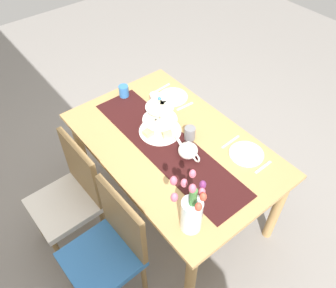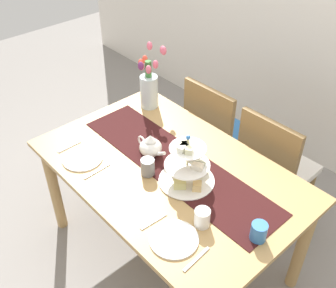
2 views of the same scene
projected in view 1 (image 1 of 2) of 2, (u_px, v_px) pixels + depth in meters
The scene contains 17 objects.
ground_plane at pixel (172, 204), 2.89m from camera, with size 8.00×8.00×0.00m, color gray.
dining_table at pixel (172, 153), 2.42m from camera, with size 1.50×0.96×0.75m.
chair_left at pixel (110, 247), 2.07m from camera, with size 0.43×0.43×0.91m.
chair_right at pixel (71, 194), 2.34m from camera, with size 0.43×0.43×0.91m.
table_runner at pixel (167, 146), 2.32m from camera, with size 1.33×0.33×0.00m, color black.
tiered_cake_stand at pixel (159, 121), 2.35m from camera, with size 0.30×0.30×0.30m.
teapot at pixel (188, 150), 2.22m from camera, with size 0.24×0.13×0.14m.
tulip_vase at pixel (192, 210), 1.79m from camera, with size 0.19×0.22×0.44m.
dinner_plate_left at pixel (246, 154), 2.27m from camera, with size 0.23×0.23×0.01m, color white.
fork_left at pixel (263, 167), 2.19m from camera, with size 0.02×0.15×0.01m, color silver.
knife_left at pixel (231, 142), 2.35m from camera, with size 0.01×0.17×0.01m, color silver.
dinner_plate_right at pixel (173, 97), 2.68m from camera, with size 0.23×0.23×0.01m, color white.
fork_right at pixel (185, 106), 2.61m from camera, with size 0.02×0.15×0.01m, color silver.
knife_right at pixel (162, 88), 2.76m from camera, with size 0.01×0.17×0.01m, color silver.
mug_grey at pixel (190, 133), 2.34m from camera, with size 0.08×0.08×0.10m, color slate.
mug_white_text at pixel (155, 99), 2.60m from camera, with size 0.08×0.08×0.10m, color white.
mug_orange at pixel (124, 91), 2.66m from camera, with size 0.08×0.08×0.10m, color #3370B7.
Camera 1 is at (-1.25, 1.04, 2.43)m, focal length 36.56 mm.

